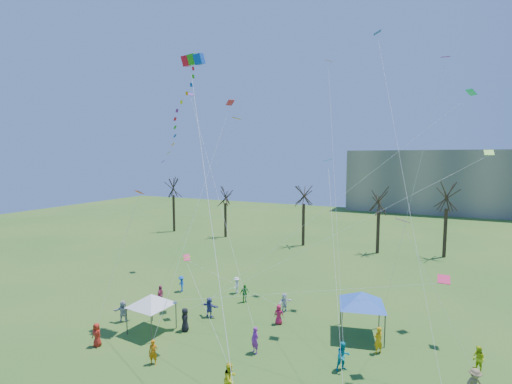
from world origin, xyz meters
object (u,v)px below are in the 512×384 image
at_px(distant_building, 482,182).
at_px(canopy_tent_blue, 362,298).
at_px(canopy_tent_white, 151,300).
at_px(big_box_kite, 182,117).

bearing_deg(distant_building, canopy_tent_blue, -102.90).
bearing_deg(canopy_tent_white, big_box_kite, 52.95).
height_order(canopy_tent_white, canopy_tent_blue, canopy_tent_blue).
bearing_deg(canopy_tent_blue, big_box_kite, -162.66).
bearing_deg(canopy_tent_blue, canopy_tent_white, -157.08).
xyz_separation_m(canopy_tent_white, canopy_tent_blue, (14.54, 6.15, 0.36)).
bearing_deg(distant_building, big_box_kite, -111.23).
bearing_deg(big_box_kite, canopy_tent_blue, 17.34).
xyz_separation_m(big_box_kite, canopy_tent_white, (-1.59, -2.11, -13.78)).
distance_m(distant_building, big_box_kite, 81.31).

